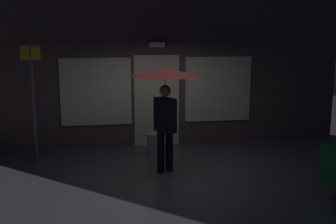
% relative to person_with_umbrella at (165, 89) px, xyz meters
% --- Properties ---
extents(ground_plane, '(18.00, 18.00, 0.00)m').
position_rel_person_with_umbrella_xyz_m(ground_plane, '(0.11, -0.15, -1.66)').
color(ground_plane, '#423F44').
extents(building_facade, '(9.34, 0.48, 4.35)m').
position_rel_person_with_umbrella_xyz_m(building_facade, '(0.11, 2.19, 0.49)').
color(building_facade, brown).
rests_on(building_facade, ground).
extents(person_with_umbrella, '(1.28, 1.28, 2.06)m').
position_rel_person_with_umbrella_xyz_m(person_with_umbrella, '(0.00, 0.00, 0.00)').
color(person_with_umbrella, black).
rests_on(person_with_umbrella, ground).
extents(street_sign_post, '(0.40, 0.07, 2.56)m').
position_rel_person_with_umbrella_xyz_m(street_sign_post, '(-2.62, 1.14, -0.22)').
color(street_sign_post, '#595B60').
rests_on(street_sign_post, ground).
extents(sidewalk_bollard, '(0.25, 0.25, 0.48)m').
position_rel_person_with_umbrella_xyz_m(sidewalk_bollard, '(-0.10, 1.20, -1.42)').
color(sidewalk_bollard, '#9E998E').
rests_on(sidewalk_bollard, ground).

